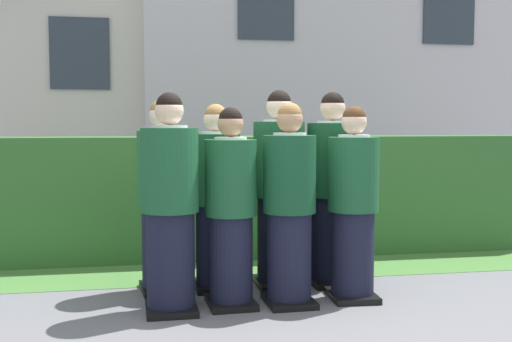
# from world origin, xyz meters

# --- Properties ---
(ground_plane) EXTENTS (60.00, 60.00, 0.00)m
(ground_plane) POSITION_xyz_m (0.00, 0.00, 0.00)
(ground_plane) COLOR slate
(student_front_row_0) EXTENTS (0.44, 0.48, 1.68)m
(student_front_row_0) POSITION_xyz_m (-0.72, -0.04, 0.80)
(student_front_row_0) COLOR black
(student_front_row_0) RESTS_ON ground
(student_front_row_1) EXTENTS (0.41, 0.50, 1.57)m
(student_front_row_1) POSITION_xyz_m (-0.25, 0.02, 0.75)
(student_front_row_1) COLOR black
(student_front_row_1) RESTS_ON ground
(student_front_row_2) EXTENTS (0.42, 0.51, 1.61)m
(student_front_row_2) POSITION_xyz_m (0.21, -0.01, 0.77)
(student_front_row_2) COLOR black
(student_front_row_2) RESTS_ON ground
(student_front_row_3) EXTENTS (0.41, 0.51, 1.59)m
(student_front_row_3) POSITION_xyz_m (0.76, 0.04, 0.75)
(student_front_row_3) COLOR black
(student_front_row_3) RESTS_ON ground
(student_rear_row_0) EXTENTS (0.43, 0.51, 1.65)m
(student_rear_row_0) POSITION_xyz_m (-0.76, 0.57, 0.78)
(student_rear_row_0) COLOR black
(student_rear_row_0) RESTS_ON ground
(student_rear_row_1) EXTENTS (0.42, 0.50, 1.61)m
(student_rear_row_1) POSITION_xyz_m (-0.30, 0.57, 0.77)
(student_rear_row_1) COLOR black
(student_rear_row_1) RESTS_ON ground
(student_rear_row_2) EXTENTS (0.45, 0.54, 1.73)m
(student_rear_row_2) POSITION_xyz_m (0.26, 0.58, 0.83)
(student_rear_row_2) COLOR black
(student_rear_row_2) RESTS_ON ground
(student_rear_row_3) EXTENTS (0.45, 0.49, 1.72)m
(student_rear_row_3) POSITION_xyz_m (0.74, 0.55, 0.82)
(student_rear_row_3) COLOR black
(student_rear_row_3) RESTS_ON ground
(hedge) EXTENTS (7.00, 0.70, 1.30)m
(hedge) POSITION_xyz_m (0.00, 1.96, 0.65)
(hedge) COLOR #33662D
(hedge) RESTS_ON ground
(school_building_main) EXTENTS (6.53, 3.83, 5.91)m
(school_building_main) POSITION_xyz_m (-3.20, 7.16, 3.04)
(school_building_main) COLOR beige
(school_building_main) RESTS_ON ground
(school_building_annex) EXTENTS (7.29, 4.74, 7.39)m
(school_building_annex) POSITION_xyz_m (2.60, 7.29, 3.79)
(school_building_annex) COLOR silver
(school_building_annex) RESTS_ON ground
(lawn_strip) EXTENTS (7.00, 0.90, 0.01)m
(lawn_strip) POSITION_xyz_m (0.00, 1.16, 0.00)
(lawn_strip) COLOR #477A38
(lawn_strip) RESTS_ON ground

